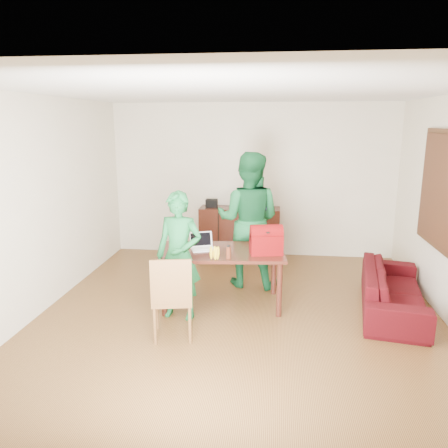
# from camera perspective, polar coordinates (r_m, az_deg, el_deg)

# --- Properties ---
(room) EXTENTS (5.20, 5.70, 2.90)m
(room) POSITION_cam_1_polar(r_m,az_deg,el_deg) (5.24, 2.22, 1.49)
(room) COLOR #412610
(room) RESTS_ON ground
(table) EXTENTS (1.67, 1.05, 0.74)m
(table) POSITION_cam_1_polar(r_m,az_deg,el_deg) (5.70, -0.24, -4.35)
(table) COLOR black
(table) RESTS_ON ground
(chair) EXTENTS (0.51, 0.50, 0.97)m
(chair) POSITION_cam_1_polar(r_m,az_deg,el_deg) (5.02, -6.71, -11.50)
(chair) COLOR brown
(chair) RESTS_ON ground
(person_near) EXTENTS (0.63, 0.46, 1.58)m
(person_near) POSITION_cam_1_polar(r_m,az_deg,el_deg) (5.33, -5.88, -4.14)
(person_near) COLOR #166630
(person_near) RESTS_ON ground
(person_far) EXTENTS (1.05, 0.88, 1.96)m
(person_far) POSITION_cam_1_polar(r_m,az_deg,el_deg) (6.34, 3.22, 0.53)
(person_far) COLOR #145A2C
(person_far) RESTS_ON ground
(laptop) EXTENTS (0.35, 0.30, 0.21)m
(laptop) POSITION_cam_1_polar(r_m,az_deg,el_deg) (5.69, -2.76, -2.98)
(laptop) COLOR white
(laptop) RESTS_ON table
(bananas) EXTENTS (0.17, 0.11, 0.06)m
(bananas) POSITION_cam_1_polar(r_m,az_deg,el_deg) (5.31, -1.24, -4.29)
(bananas) COLOR gold
(bananas) RESTS_ON table
(bottle) EXTENTS (0.07, 0.07, 0.17)m
(bottle) POSITION_cam_1_polar(r_m,az_deg,el_deg) (5.31, 0.59, -3.67)
(bottle) COLOR #582514
(bottle) RESTS_ON table
(red_bag) EXTENTS (0.44, 0.30, 0.29)m
(red_bag) POSITION_cam_1_polar(r_m,az_deg,el_deg) (5.52, 5.52, -2.42)
(red_bag) COLOR #710707
(red_bag) RESTS_ON table
(sofa) EXTENTS (1.04, 1.97, 0.55)m
(sofa) POSITION_cam_1_polar(r_m,az_deg,el_deg) (6.06, 21.22, -8.00)
(sofa) COLOR #380A07
(sofa) RESTS_ON ground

